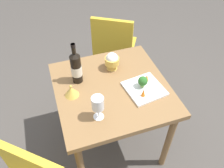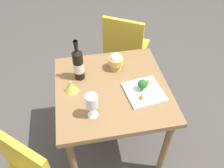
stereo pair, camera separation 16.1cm
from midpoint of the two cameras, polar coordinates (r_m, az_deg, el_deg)
ground_plane at (r=2.21m, az=-2.15°, el=-14.09°), size 8.00×8.00×0.00m
dining_table at (r=1.71m, az=-2.71°, el=-3.14°), size 0.80×0.80×0.73m
chair_near_window at (r=2.37m, az=-1.58°, el=9.76°), size 0.55×0.55×0.85m
wine_bottle at (r=1.63m, az=-11.74°, el=3.94°), size 0.08×0.08×0.32m
wine_glass at (r=1.37m, az=-6.95°, el=-5.07°), size 0.08×0.08×0.18m
rice_bowl at (r=1.74m, az=-2.67°, el=5.69°), size 0.11×0.11×0.14m
rice_bowl_lid at (r=1.59m, az=-12.95°, el=-1.89°), size 0.10×0.10×0.09m
serving_plate at (r=1.62m, az=5.23°, el=-1.29°), size 0.28×0.28×0.02m
broccoli_floret at (r=1.59m, az=4.81°, el=0.53°), size 0.07×0.07×0.09m
carrot_garnish_left at (r=1.54m, az=4.86°, el=-2.30°), size 0.03×0.03×0.06m
carrot_garnish_right at (r=1.65m, az=5.90°, el=1.47°), size 0.03×0.03×0.05m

